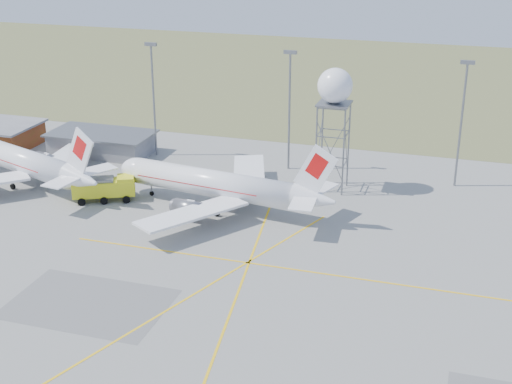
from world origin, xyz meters
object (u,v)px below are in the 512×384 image
(airliner_main, at_px, (217,185))
(airliner_far, at_px, (20,161))
(radar_tower, at_px, (334,123))
(fire_truck, at_px, (106,189))
(baggage_tug, at_px, (67,154))

(airliner_main, bearing_deg, airliner_far, 6.98)
(radar_tower, bearing_deg, airliner_main, -138.95)
(airliner_main, distance_m, radar_tower, 20.85)
(airliner_far, height_order, fire_truck, airliner_far)
(fire_truck, bearing_deg, airliner_main, -18.37)
(radar_tower, distance_m, baggage_tug, 50.06)
(airliner_far, xyz_separation_m, baggage_tug, (0.19, 13.33, -3.13))
(radar_tower, distance_m, fire_truck, 36.72)
(baggage_tug, bearing_deg, radar_tower, -11.04)
(radar_tower, xyz_separation_m, fire_truck, (-32.20, -15.07, -9.19))
(airliner_main, height_order, airliner_far, airliner_far)
(radar_tower, bearing_deg, fire_truck, -154.92)
(airliner_main, relative_size, radar_tower, 1.82)
(radar_tower, bearing_deg, baggage_tug, 178.69)
(baggage_tug, bearing_deg, fire_truck, -53.74)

